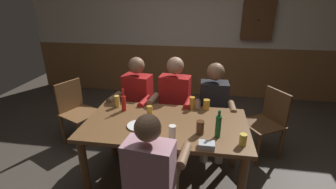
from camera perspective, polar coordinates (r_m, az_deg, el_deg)
ground_plane at (r=3.10m, az=-0.06°, el=-17.47°), size 7.81×7.81×0.00m
back_wall_upper at (r=5.00m, az=4.89°, el=20.24°), size 6.51×0.12×1.59m
back_wall_wainscot at (r=5.20m, az=4.43°, el=5.72°), size 6.51×0.12×1.02m
dining_table at (r=2.61m, az=-0.55°, el=-8.59°), size 1.69×0.92×0.74m
person_0 at (r=3.30m, az=-7.55°, el=-1.16°), size 0.55×0.58×1.24m
person_1 at (r=3.19m, az=1.28°, el=-1.59°), size 0.56×0.56×1.26m
person_2 at (r=3.19m, az=10.59°, el=-2.49°), size 0.50×0.53×1.21m
person_3 at (r=2.05m, az=-3.52°, el=-17.66°), size 0.54×0.55×1.21m
chair_empty_near_left at (r=3.68m, az=-20.59°, el=-3.46°), size 0.59×0.59×0.88m
chair_empty_far_end at (r=3.41m, az=22.09°, el=-5.77°), size 0.60×0.60×0.88m
table_candle at (r=2.39m, az=-1.94°, el=-7.85°), size 0.04×0.04×0.08m
condiment_caddy at (r=2.19m, az=9.02°, el=-11.59°), size 0.14×0.10×0.05m
plate_0 at (r=2.51m, az=-6.81°, el=-7.21°), size 0.24×0.24×0.01m
bottle_0 at (r=2.31m, az=11.65°, el=-7.21°), size 0.05×0.05×0.27m
bottle_1 at (r=2.83m, az=-10.31°, el=-1.89°), size 0.05×0.05×0.26m
pint_glass_0 at (r=2.86m, az=8.97°, el=-2.35°), size 0.07×0.07×0.12m
pint_glass_1 at (r=2.28m, az=17.11°, el=-10.06°), size 0.07×0.07×0.11m
pint_glass_2 at (r=2.95m, az=-11.80°, el=-1.57°), size 0.06×0.06×0.14m
pint_glass_3 at (r=2.36m, az=7.52°, el=-7.64°), size 0.07×0.07×0.14m
pint_glass_4 at (r=2.85m, az=5.67°, el=-1.97°), size 0.06×0.06×0.15m
pint_glass_5 at (r=2.70m, az=-4.30°, el=-3.76°), size 0.06×0.06×0.11m
pint_glass_6 at (r=2.25m, az=1.04°, el=-8.88°), size 0.07×0.07×0.14m
wall_dart_cabinet at (r=4.95m, az=20.24°, el=16.01°), size 0.56×0.15×0.70m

